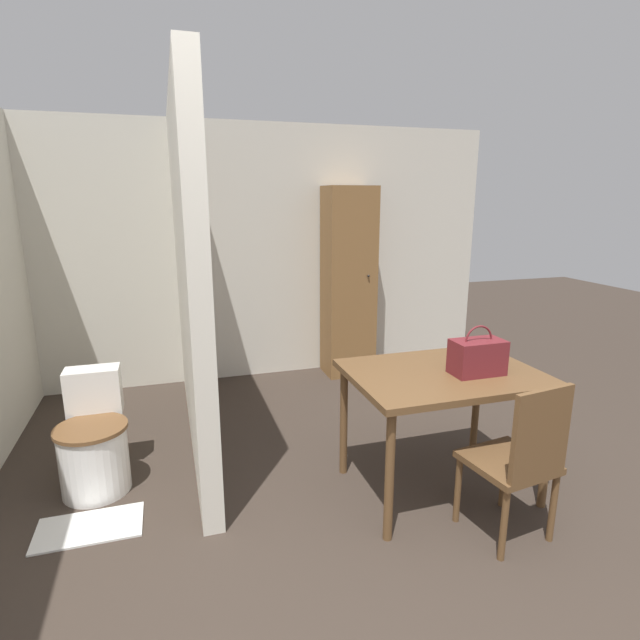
{
  "coord_description": "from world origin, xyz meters",
  "views": [
    {
      "loc": [
        -0.82,
        -1.3,
        1.81
      ],
      "look_at": [
        0.2,
        1.99,
        0.96
      ],
      "focal_mm": 28.0,
      "sensor_mm": 36.0,
      "label": 1
    }
  ],
  "objects_px": {
    "dining_table": "(443,385)",
    "toilet": "(94,444)",
    "wooden_chair": "(519,458)",
    "wooden_cabinet": "(348,283)",
    "handbag": "(477,357)"
  },
  "relations": [
    {
      "from": "dining_table",
      "to": "handbag",
      "type": "distance_m",
      "value": 0.27
    },
    {
      "from": "handbag",
      "to": "dining_table",
      "type": "bearing_deg",
      "value": 149.88
    },
    {
      "from": "wooden_chair",
      "to": "wooden_cabinet",
      "type": "xyz_separation_m",
      "value": [
        0.07,
        2.76,
        0.47
      ]
    },
    {
      "from": "wooden_cabinet",
      "to": "toilet",
      "type": "bearing_deg",
      "value": -145.71
    },
    {
      "from": "dining_table",
      "to": "wooden_chair",
      "type": "bearing_deg",
      "value": -75.42
    },
    {
      "from": "dining_table",
      "to": "toilet",
      "type": "relative_size",
      "value": 1.56
    },
    {
      "from": "wooden_chair",
      "to": "wooden_cabinet",
      "type": "bearing_deg",
      "value": 80.64
    },
    {
      "from": "handbag",
      "to": "wooden_chair",
      "type": "bearing_deg",
      "value": -92.48
    },
    {
      "from": "handbag",
      "to": "wooden_cabinet",
      "type": "height_order",
      "value": "wooden_cabinet"
    },
    {
      "from": "wooden_chair",
      "to": "wooden_cabinet",
      "type": "relative_size",
      "value": 0.47
    },
    {
      "from": "toilet",
      "to": "handbag",
      "type": "distance_m",
      "value": 2.43
    },
    {
      "from": "toilet",
      "to": "handbag",
      "type": "bearing_deg",
      "value": -18.83
    },
    {
      "from": "dining_table",
      "to": "wooden_cabinet",
      "type": "distance_m",
      "value": 2.24
    },
    {
      "from": "handbag",
      "to": "toilet",
      "type": "bearing_deg",
      "value": 161.17
    },
    {
      "from": "toilet",
      "to": "wooden_cabinet",
      "type": "xyz_separation_m",
      "value": [
        2.27,
        1.55,
        0.66
      ]
    }
  ]
}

